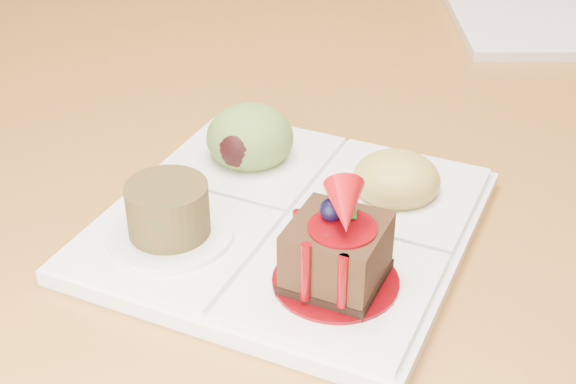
% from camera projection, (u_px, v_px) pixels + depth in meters
% --- Properties ---
extents(dining_table, '(1.00, 1.80, 0.75)m').
position_uv_depth(dining_table, '(416.00, 35.00, 1.12)').
color(dining_table, '#985F27').
rests_on(dining_table, ground).
extents(chair_left, '(0.56, 0.56, 1.00)m').
position_uv_depth(chair_left, '(17.00, 51.00, 1.36)').
color(chair_left, black).
rests_on(chair_left, ground).
extents(sampler_plate, '(0.27, 0.27, 0.10)m').
position_uv_depth(sampler_plate, '(288.00, 205.00, 0.60)').
color(sampler_plate, white).
rests_on(sampler_plate, dining_table).
extents(second_plate, '(0.38, 0.38, 0.01)m').
position_uv_depth(second_plate, '(569.00, 11.00, 0.99)').
color(second_plate, white).
rests_on(second_plate, dining_table).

